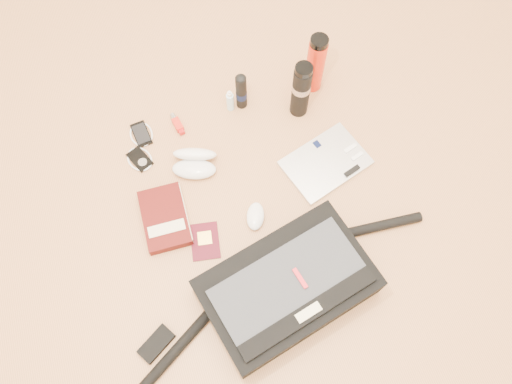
{
  "coord_description": "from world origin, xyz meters",
  "views": [
    {
      "loc": [
        -0.21,
        -0.54,
        1.63
      ],
      "look_at": [
        0.01,
        0.1,
        0.06
      ],
      "focal_mm": 35.0,
      "sensor_mm": 36.0,
      "label": 1
    }
  ],
  "objects_px": {
    "messenger_bag": "(286,287)",
    "thermos_black": "(301,90)",
    "book": "(165,218)",
    "thermos_red": "(316,64)",
    "laptop": "(326,163)"
  },
  "relations": [
    {
      "from": "book",
      "to": "thermos_red",
      "type": "height_order",
      "value": "thermos_red"
    },
    {
      "from": "messenger_bag",
      "to": "book",
      "type": "relative_size",
      "value": 4.47
    },
    {
      "from": "thermos_black",
      "to": "messenger_bag",
      "type": "bearing_deg",
      "value": -113.97
    },
    {
      "from": "messenger_bag",
      "to": "thermos_black",
      "type": "bearing_deg",
      "value": 53.36
    },
    {
      "from": "laptop",
      "to": "thermos_black",
      "type": "distance_m",
      "value": 0.28
    },
    {
      "from": "messenger_bag",
      "to": "book",
      "type": "xyz_separation_m",
      "value": [
        -0.31,
        0.37,
        -0.05
      ]
    },
    {
      "from": "laptop",
      "to": "thermos_black",
      "type": "bearing_deg",
      "value": 76.69
    },
    {
      "from": "book",
      "to": "thermos_red",
      "type": "distance_m",
      "value": 0.78
    },
    {
      "from": "messenger_bag",
      "to": "thermos_red",
      "type": "relative_size",
      "value": 3.96
    },
    {
      "from": "messenger_bag",
      "to": "laptop",
      "type": "height_order",
      "value": "messenger_bag"
    },
    {
      "from": "thermos_black",
      "to": "book",
      "type": "bearing_deg",
      "value": -155.11
    },
    {
      "from": "book",
      "to": "thermos_red",
      "type": "bearing_deg",
      "value": 31.03
    },
    {
      "from": "messenger_bag",
      "to": "thermos_red",
      "type": "distance_m",
      "value": 0.82
    },
    {
      "from": "thermos_black",
      "to": "thermos_red",
      "type": "relative_size",
      "value": 0.98
    },
    {
      "from": "messenger_bag",
      "to": "book",
      "type": "bearing_deg",
      "value": 117.21
    }
  ]
}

